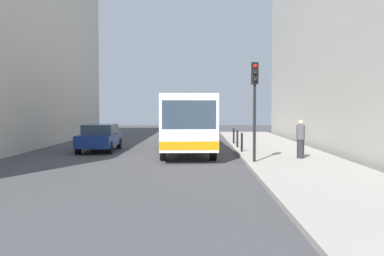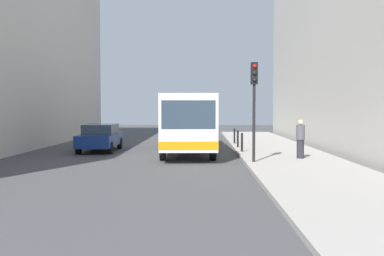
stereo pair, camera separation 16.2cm
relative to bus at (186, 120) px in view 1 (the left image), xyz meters
name	(u,v)px [view 1 (the left image)]	position (x,y,z in m)	size (l,w,h in m)	color
ground_plane	(173,158)	(-0.58, -2.91, -1.73)	(80.00, 80.00, 0.00)	#424244
sidewalk	(286,156)	(4.82, -2.91, -1.65)	(4.40, 40.00, 0.15)	#9E9991
building_right	(383,5)	(10.92, 1.09, 6.37)	(7.00, 32.00, 16.19)	#BCB7AD
bus	(186,120)	(0.00, 0.00, 0.00)	(3.04, 11.13, 3.00)	white
car_beside_bus	(100,137)	(-4.75, 0.17, -0.94)	(1.94, 4.44, 1.48)	navy
traffic_light	(255,93)	(2.97, -5.72, 1.28)	(0.28, 0.33, 4.10)	black
bollard_near	(242,142)	(2.87, -1.45, -1.10)	(0.11, 0.11, 0.95)	black
bollard_mid	(237,139)	(2.87, 1.13, -1.10)	(0.11, 0.11, 0.95)	black
bollard_far	(234,136)	(2.87, 3.71, -1.10)	(0.11, 0.11, 0.95)	black
pedestrian_near_signal	(301,139)	(5.18, -4.41, -0.73)	(0.38, 0.38, 1.70)	#26262D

